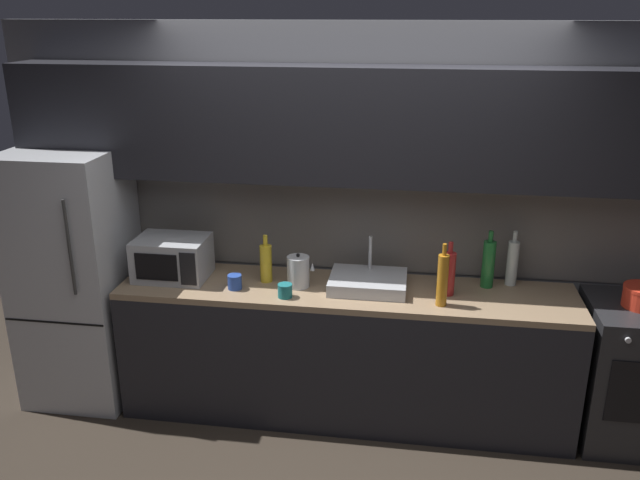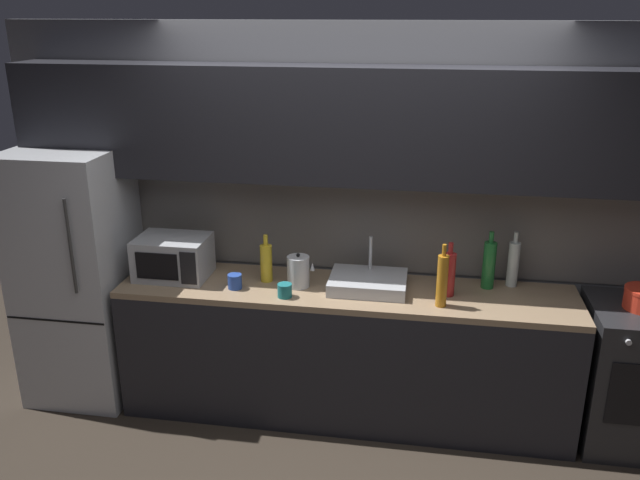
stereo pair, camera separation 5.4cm
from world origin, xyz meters
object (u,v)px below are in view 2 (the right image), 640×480
at_px(refrigerator, 78,276).
at_px(wine_bottle_amber, 442,280).
at_px(kettle, 298,271).
at_px(mug_blue, 235,281).
at_px(wine_bottle_yellow, 266,262).
at_px(wine_bottle_red, 449,274).
at_px(microwave, 173,257).
at_px(wine_bottle_green, 489,264).
at_px(wine_bottle_clear, 513,263).
at_px(oven_range, 633,375).
at_px(mug_teal, 285,290).

relative_size(refrigerator, wine_bottle_amber, 4.46).
relative_size(kettle, mug_blue, 2.40).
height_order(wine_bottle_amber, wine_bottle_yellow, wine_bottle_amber).
bearing_deg(wine_bottle_red, microwave, 179.69).
height_order(refrigerator, wine_bottle_green, refrigerator).
bearing_deg(wine_bottle_yellow, wine_bottle_clear, 6.60).
bearing_deg(oven_range, wine_bottle_clear, 163.09).
bearing_deg(wine_bottle_clear, microwave, -174.57).
distance_m(microwave, kettle, 0.84).
bearing_deg(wine_bottle_green, wine_bottle_clear, 20.58).
height_order(oven_range, wine_bottle_clear, wine_bottle_clear).
relative_size(oven_range, mug_blue, 9.68).
distance_m(microwave, wine_bottle_amber, 1.74).
bearing_deg(wine_bottle_yellow, oven_range, -1.15).
bearing_deg(kettle, mug_teal, -106.24).
relative_size(wine_bottle_red, wine_bottle_yellow, 1.09).
bearing_deg(microwave, wine_bottle_red, -0.31).
xyz_separation_m(wine_bottle_clear, wine_bottle_red, (-0.40, -0.22, -0.01)).
xyz_separation_m(wine_bottle_green, mug_teal, (-1.23, -0.35, -0.11)).
distance_m(kettle, wine_bottle_amber, 0.90).
relative_size(wine_bottle_amber, mug_teal, 4.37).
bearing_deg(wine_bottle_amber, microwave, 174.25).
height_order(refrigerator, mug_teal, refrigerator).
relative_size(wine_bottle_amber, mug_blue, 4.16).
xyz_separation_m(kettle, wine_bottle_green, (1.18, 0.17, 0.06)).
bearing_deg(mug_blue, wine_bottle_yellow, 41.96).
bearing_deg(mug_teal, wine_bottle_red, 11.02).
xyz_separation_m(microwave, kettle, (0.84, -0.03, -0.03)).
distance_m(wine_bottle_yellow, mug_teal, 0.30).
distance_m(refrigerator, wine_bottle_green, 2.71).
bearing_deg(refrigerator, microwave, 1.55).
bearing_deg(microwave, mug_teal, -14.34).
xyz_separation_m(microwave, wine_bottle_red, (1.77, -0.01, 0.01)).
distance_m(wine_bottle_amber, wine_bottle_green, 0.44).
height_order(mug_teal, mug_blue, mug_blue).
height_order(wine_bottle_clear, wine_bottle_red, wine_bottle_clear).
bearing_deg(wine_bottle_green, wine_bottle_yellow, -175.01).
relative_size(oven_range, wine_bottle_clear, 2.51).
relative_size(wine_bottle_red, mug_teal, 3.86).
bearing_deg(wine_bottle_clear, wine_bottle_yellow, -173.40).
bearing_deg(wine_bottle_green, refrigerator, -176.45).
xyz_separation_m(refrigerator, mug_blue, (1.13, -0.11, 0.08)).
relative_size(refrigerator, kettle, 7.74).
height_order(wine_bottle_clear, wine_bottle_green, wine_bottle_green).
height_order(kettle, wine_bottle_red, wine_bottle_red).
relative_size(wine_bottle_clear, wine_bottle_red, 1.05).
distance_m(wine_bottle_clear, wine_bottle_red, 0.46).
relative_size(wine_bottle_clear, wine_bottle_amber, 0.93).
relative_size(refrigerator, microwave, 3.76).
bearing_deg(wine_bottle_clear, mug_blue, -169.12).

